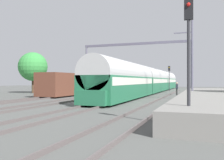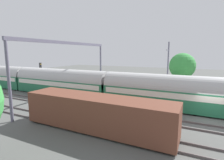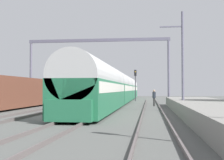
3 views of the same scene
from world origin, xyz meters
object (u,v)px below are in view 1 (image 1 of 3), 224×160
object	(u,v)px
passenger_train	(153,80)
railway_signal_near	(189,45)
freight_car	(73,84)
railway_signal_far	(169,75)
catenary_gantry	(135,55)
person_crossing	(177,87)

from	to	relation	value
passenger_train	railway_signal_near	world-z (taller)	railway_signal_near
freight_car	railway_signal_far	xyz separation A→B (m)	(10.45, 17.90, 1.55)
railway_signal_far	catenary_gantry	size ratio (longest dim) A/B	0.27
person_crossing	catenary_gantry	xyz separation A→B (m)	(-6.64, 3.78, 4.91)
passenger_train	catenary_gantry	xyz separation A→B (m)	(-2.13, -3.50, 3.97)
freight_car	railway_signal_far	world-z (taller)	railway_signal_far
freight_car	person_crossing	xyz separation A→B (m)	(13.03, 4.30, -0.44)
person_crossing	railway_signal_far	world-z (taller)	railway_signal_far
railway_signal_near	railway_signal_far	size ratio (longest dim) A/B	1.15
person_crossing	railway_signal_near	xyz separation A→B (m)	(2.46, -22.66, 2.39)
passenger_train	freight_car	distance (m)	14.40
catenary_gantry	railway_signal_far	bearing A→B (deg)	67.57
freight_car	person_crossing	bearing A→B (deg)	18.27
freight_car	railway_signal_far	size ratio (longest dim) A/B	2.77
passenger_train	railway_signal_far	xyz separation A→B (m)	(1.92, 6.31, 1.05)
person_crossing	railway_signal_near	size ratio (longest dim) A/B	0.32
freight_car	person_crossing	distance (m)	13.73
person_crossing	passenger_train	bearing A→B (deg)	17.10
railway_signal_near	railway_signal_far	world-z (taller)	railway_signal_near
person_crossing	catenary_gantry	distance (m)	9.08
freight_car	passenger_train	bearing A→B (deg)	53.64
passenger_train	person_crossing	distance (m)	8.62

